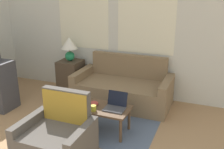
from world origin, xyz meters
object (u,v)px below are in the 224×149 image
object	(u,v)px
armchair	(58,140)
coffee_table	(99,110)
snack_bowl	(94,103)
couch	(123,89)
laptop	(115,105)
cup_navy	(93,108)
cup_yellow	(84,103)
table_lamp	(69,46)

from	to	relation	value
armchair	coffee_table	distance (m)	0.85
snack_bowl	couch	bearing A→B (deg)	84.86
laptop	cup_navy	distance (m)	0.33
cup_navy	snack_bowl	world-z (taller)	cup_navy
coffee_table	couch	bearing A→B (deg)	90.11
cup_navy	snack_bowl	bearing A→B (deg)	112.86
cup_navy	armchair	bearing A→B (deg)	-105.40
cup_yellow	armchair	bearing A→B (deg)	-88.87
armchair	cup_navy	world-z (taller)	armchair
couch	cup_navy	bearing A→B (deg)	-91.15
coffee_table	laptop	distance (m)	0.27
armchair	table_lamp	distance (m)	2.40
armchair	snack_bowl	xyz separation A→B (m)	(0.11, 0.84, 0.17)
table_lamp	cup_yellow	xyz separation A→B (m)	(0.99, -1.31, -0.53)
couch	laptop	distance (m)	1.12
table_lamp	cup_navy	world-z (taller)	table_lamp
laptop	couch	bearing A→B (deg)	103.05
couch	table_lamp	bearing A→B (deg)	174.18
armchair	cup_navy	xyz separation A→B (m)	(0.18, 0.67, 0.18)
cup_yellow	couch	bearing A→B (deg)	79.28
armchair	laptop	distance (m)	0.99
couch	armchair	world-z (taller)	couch
table_lamp	cup_navy	xyz separation A→B (m)	(1.18, -1.39, -0.54)
armchair	snack_bowl	world-z (taller)	armchair
table_lamp	coffee_table	bearing A→B (deg)	-45.52
table_lamp	couch	bearing A→B (deg)	-5.82
table_lamp	cup_navy	size ratio (longest dim) A/B	5.64
laptop	cup_yellow	xyz separation A→B (m)	(-0.47, -0.11, -0.01)
armchair	cup_yellow	size ratio (longest dim) A/B	8.91
armchair	cup_yellow	world-z (taller)	armchair
couch	snack_bowl	distance (m)	1.11
laptop	snack_bowl	distance (m)	0.35
cup_yellow	laptop	bearing A→B (deg)	13.35
cup_navy	coffee_table	bearing A→B (deg)	79.77
couch	coffee_table	bearing A→B (deg)	-89.89
couch	cup_navy	world-z (taller)	couch
laptop	armchair	bearing A→B (deg)	-118.09
coffee_table	snack_bowl	distance (m)	0.13
armchair	coffee_table	world-z (taller)	armchair
couch	armchair	bearing A→B (deg)	-96.20
armchair	laptop	size ratio (longest dim) A/B	2.87
couch	table_lamp	xyz separation A→B (m)	(-1.21, 0.12, 0.71)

